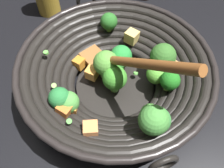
% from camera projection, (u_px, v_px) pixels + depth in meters
% --- Properties ---
extents(ground_plane, '(4.00, 4.00, 0.00)m').
position_uv_depth(ground_plane, '(115.00, 86.00, 0.57)').
color(ground_plane, black).
extents(wok, '(0.44, 0.43, 0.24)m').
position_uv_depth(wok, '(116.00, 72.00, 0.52)').
color(wok, black).
rests_on(wok, ground).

